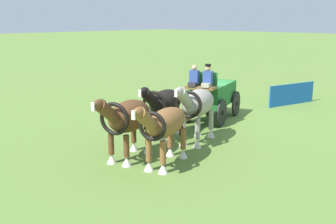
{
  "coord_description": "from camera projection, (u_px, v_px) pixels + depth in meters",
  "views": [
    {
      "loc": [
        14.18,
        10.58,
        4.39
      ],
      "look_at": [
        4.18,
        1.18,
        1.2
      ],
      "focal_mm": 43.02,
      "sensor_mm": 36.0,
      "label": 1
    }
  ],
  "objects": [
    {
      "name": "ground_plane",
      "position": [
        213.0,
        119.0,
        18.11
      ],
      "size": [
        220.0,
        220.0,
        0.0
      ],
      "primitive_type": "plane",
      "color": "olive"
    },
    {
      "name": "show_wagon",
      "position": [
        212.0,
        95.0,
        17.69
      ],
      "size": [
        5.53,
        2.51,
        2.63
      ],
      "color": "#236B2D",
      "rests_on": "ground"
    },
    {
      "name": "draft_horse_rear_near",
      "position": [
        197.0,
        105.0,
        14.31
      ],
      "size": [
        2.98,
        1.51,
        2.27
      ],
      "color": "#9E998E",
      "rests_on": "ground"
    },
    {
      "name": "draft_horse_rear_off",
      "position": [
        164.0,
        104.0,
        14.87
      ],
      "size": [
        2.98,
        1.49,
        2.17
      ],
      "color": "black",
      "rests_on": "ground"
    },
    {
      "name": "draft_horse_lead_near",
      "position": [
        164.0,
        125.0,
        12.03
      ],
      "size": [
        3.06,
        1.45,
        2.14
      ],
      "color": "brown",
      "rests_on": "ground"
    },
    {
      "name": "draft_horse_lead_off",
      "position": [
        128.0,
        118.0,
        12.58
      ],
      "size": [
        2.95,
        1.54,
        2.23
      ],
      "color": "brown",
      "rests_on": "ground"
    },
    {
      "name": "sponsor_banner",
      "position": [
        292.0,
        94.0,
        20.95
      ],
      "size": [
        3.1,
        0.9,
        1.1
      ],
      "primitive_type": "cube",
      "rotation": [
        0.0,
        0.0,
        -0.27
      ],
      "color": "#1959B2",
      "rests_on": "ground"
    }
  ]
}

